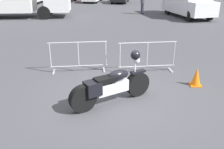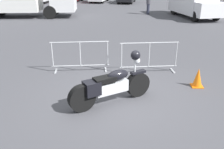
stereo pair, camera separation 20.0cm
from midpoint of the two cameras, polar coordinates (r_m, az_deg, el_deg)
The scene contains 8 objects.
ground_plane at distance 7.01m, azimuth 2.27°, elevation -5.26°, with size 120.00×120.00×0.00m, color #424247.
motorcycle at distance 6.51m, azimuth 0.72°, elevation -2.45°, with size 2.12×1.43×1.35m.
crowd_barrier_near at distance 8.72m, azimuth -6.64°, elevation 4.20°, with size 1.99×0.67×1.07m.
crowd_barrier_far at distance 8.67m, azimuth 9.09°, elevation 3.96°, with size 1.99×0.67×1.07m.
delivery_van at distance 20.80m, azimuth 18.42°, elevation 15.74°, with size 3.20×5.34×2.31m.
pedestrian at distance 21.39m, azimuth 8.59°, elevation 15.87°, with size 0.47×0.47×1.69m.
planter_island at distance 24.63m, azimuth 19.23°, elevation 14.50°, with size 3.47×3.47×1.21m.
traffic_cone at distance 8.01m, azimuth 19.71°, elevation -0.70°, with size 0.34×0.34×0.59m.
Camera 2 is at (0.09, -6.21, 3.25)m, focal length 40.00 mm.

